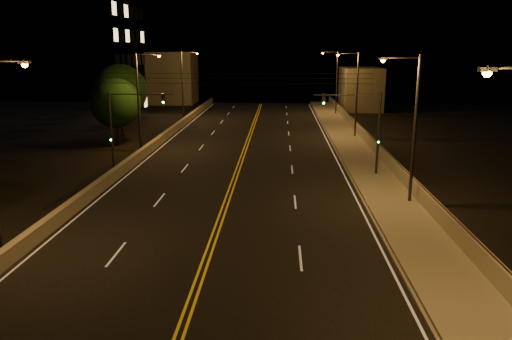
{
  "coord_description": "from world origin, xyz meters",
  "views": [
    {
      "loc": [
        3.43,
        -11.85,
        9.82
      ],
      "look_at": [
        2.0,
        18.0,
        2.5
      ],
      "focal_mm": 35.0,
      "sensor_mm": 36.0,
      "label": 1
    }
  ],
  "objects_px": {
    "streetlight_2": "(354,90)",
    "tree_0": "(116,103)",
    "tree_1": "(121,91)",
    "streetlight_5": "(141,95)",
    "traffic_signal_left": "(123,123)",
    "streetlight_1": "(411,121)",
    "streetlight_3": "(335,79)",
    "traffic_signal_right": "(366,125)",
    "building_tower": "(41,24)",
    "streetlight_6": "(184,81)"
  },
  "relations": [
    {
      "from": "streetlight_1",
      "to": "tree_1",
      "type": "bearing_deg",
      "value": 136.0
    },
    {
      "from": "tree_0",
      "to": "building_tower",
      "type": "bearing_deg",
      "value": 130.68
    },
    {
      "from": "streetlight_3",
      "to": "building_tower",
      "type": "distance_m",
      "value": 41.55
    },
    {
      "from": "streetlight_5",
      "to": "building_tower",
      "type": "relative_size",
      "value": 0.35
    },
    {
      "from": "streetlight_5",
      "to": "traffic_signal_right",
      "type": "xyz_separation_m",
      "value": [
        19.97,
        -9.42,
        -1.32
      ]
    },
    {
      "from": "tree_0",
      "to": "tree_1",
      "type": "height_order",
      "value": "tree_1"
    },
    {
      "from": "traffic_signal_right",
      "to": "traffic_signal_left",
      "type": "relative_size",
      "value": 1.0
    },
    {
      "from": "streetlight_1",
      "to": "traffic_signal_left",
      "type": "height_order",
      "value": "streetlight_1"
    },
    {
      "from": "streetlight_2",
      "to": "streetlight_6",
      "type": "relative_size",
      "value": 1.0
    },
    {
      "from": "tree_0",
      "to": "tree_1",
      "type": "distance_m",
      "value": 6.16
    },
    {
      "from": "streetlight_6",
      "to": "tree_1",
      "type": "bearing_deg",
      "value": -109.59
    },
    {
      "from": "streetlight_5",
      "to": "traffic_signal_left",
      "type": "xyz_separation_m",
      "value": [
        1.08,
        -9.42,
        -1.32
      ]
    },
    {
      "from": "streetlight_1",
      "to": "streetlight_5",
      "type": "distance_m",
      "value": 27.11
    },
    {
      "from": "streetlight_3",
      "to": "building_tower",
      "type": "relative_size",
      "value": 0.35
    },
    {
      "from": "streetlight_3",
      "to": "streetlight_5",
      "type": "distance_m",
      "value": 34.89
    },
    {
      "from": "streetlight_2",
      "to": "traffic_signal_left",
      "type": "xyz_separation_m",
      "value": [
        -20.37,
        -17.08,
        -1.32
      ]
    },
    {
      "from": "traffic_signal_right",
      "to": "tree_0",
      "type": "xyz_separation_m",
      "value": [
        -23.41,
        12.19,
        0.25
      ]
    },
    {
      "from": "streetlight_2",
      "to": "traffic_signal_left",
      "type": "relative_size",
      "value": 1.44
    },
    {
      "from": "streetlight_6",
      "to": "streetlight_2",
      "type": "bearing_deg",
      "value": -33.92
    },
    {
      "from": "streetlight_6",
      "to": "tree_0",
      "type": "bearing_deg",
      "value": -100.08
    },
    {
      "from": "streetlight_3",
      "to": "tree_0",
      "type": "height_order",
      "value": "streetlight_3"
    },
    {
      "from": "streetlight_1",
      "to": "traffic_signal_left",
      "type": "relative_size",
      "value": 1.44
    },
    {
      "from": "traffic_signal_right",
      "to": "building_tower",
      "type": "xyz_separation_m",
      "value": [
        -38.8,
        30.09,
        8.86
      ]
    },
    {
      "from": "streetlight_5",
      "to": "streetlight_3",
      "type": "bearing_deg",
      "value": 52.05
    },
    {
      "from": "streetlight_5",
      "to": "building_tower",
      "type": "height_order",
      "value": "building_tower"
    },
    {
      "from": "streetlight_6",
      "to": "building_tower",
      "type": "relative_size",
      "value": 0.35
    },
    {
      "from": "streetlight_2",
      "to": "tree_0",
      "type": "height_order",
      "value": "streetlight_2"
    },
    {
      "from": "streetlight_1",
      "to": "streetlight_2",
      "type": "height_order",
      "value": "same"
    },
    {
      "from": "traffic_signal_left",
      "to": "streetlight_6",
      "type": "bearing_deg",
      "value": 91.97
    },
    {
      "from": "streetlight_3",
      "to": "building_tower",
      "type": "height_order",
      "value": "building_tower"
    },
    {
      "from": "streetlight_3",
      "to": "building_tower",
      "type": "bearing_deg",
      "value": -170.37
    },
    {
      "from": "streetlight_3",
      "to": "streetlight_6",
      "type": "distance_m",
      "value": 22.13
    },
    {
      "from": "streetlight_5",
      "to": "traffic_signal_left",
      "type": "distance_m",
      "value": 9.57
    },
    {
      "from": "streetlight_3",
      "to": "streetlight_5",
      "type": "height_order",
      "value": "same"
    },
    {
      "from": "traffic_signal_left",
      "to": "building_tower",
      "type": "relative_size",
      "value": 0.24
    },
    {
      "from": "traffic_signal_left",
      "to": "traffic_signal_right",
      "type": "bearing_deg",
      "value": 0.0
    },
    {
      "from": "building_tower",
      "to": "streetlight_2",
      "type": "bearing_deg",
      "value": -17.91
    },
    {
      "from": "streetlight_5",
      "to": "building_tower",
      "type": "bearing_deg",
      "value": 132.32
    },
    {
      "from": "streetlight_6",
      "to": "building_tower",
      "type": "distance_m",
      "value": 20.33
    },
    {
      "from": "streetlight_6",
      "to": "streetlight_5",
      "type": "bearing_deg",
      "value": -90.0
    },
    {
      "from": "building_tower",
      "to": "streetlight_1",
      "type": "bearing_deg",
      "value": -42.76
    },
    {
      "from": "streetlight_2",
      "to": "traffic_signal_right",
      "type": "height_order",
      "value": "streetlight_2"
    },
    {
      "from": "tree_0",
      "to": "tree_1",
      "type": "xyz_separation_m",
      "value": [
        -1.31,
        5.97,
        0.74
      ]
    },
    {
      "from": "streetlight_1",
      "to": "streetlight_6",
      "type": "bearing_deg",
      "value": 119.03
    },
    {
      "from": "streetlight_1",
      "to": "streetlight_3",
      "type": "relative_size",
      "value": 1.0
    },
    {
      "from": "streetlight_1",
      "to": "traffic_signal_right",
      "type": "distance_m",
      "value": 7.42
    },
    {
      "from": "streetlight_1",
      "to": "streetlight_5",
      "type": "height_order",
      "value": "same"
    },
    {
      "from": "traffic_signal_left",
      "to": "streetlight_5",
      "type": "bearing_deg",
      "value": 96.56
    },
    {
      "from": "streetlight_6",
      "to": "tree_1",
      "type": "relative_size",
      "value": 1.16
    },
    {
      "from": "streetlight_3",
      "to": "streetlight_5",
      "type": "relative_size",
      "value": 1.0
    }
  ]
}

